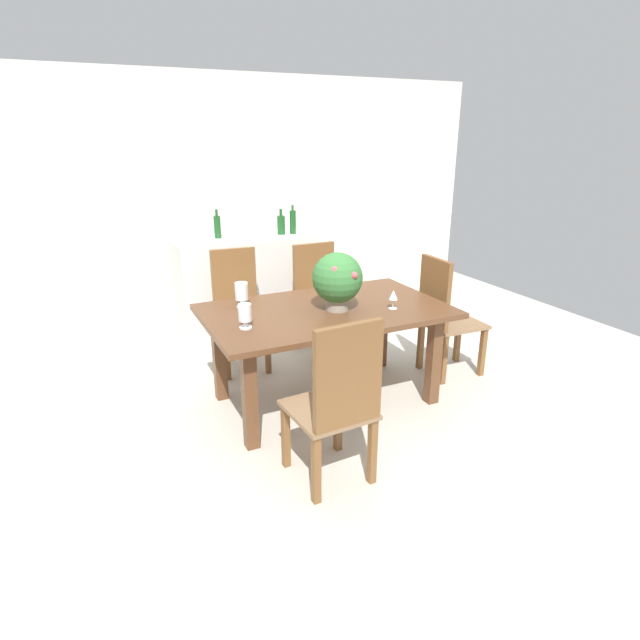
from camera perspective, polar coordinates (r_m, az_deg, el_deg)
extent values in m
plane|color=beige|center=(4.17, 0.42, -8.51)|extent=(7.04, 7.04, 0.00)
cube|color=silver|center=(6.16, -10.36, 13.13)|extent=(6.40, 0.10, 2.60)
cube|color=brown|center=(3.86, 0.64, 0.98)|extent=(1.78, 1.08, 0.04)
cube|color=brown|center=(3.44, -7.68, -8.53)|extent=(0.09, 0.09, 0.72)
cube|color=brown|center=(4.06, 12.31, -4.24)|extent=(0.09, 0.09, 0.72)
cube|color=brown|center=(4.10, -10.96, -3.91)|extent=(0.09, 0.09, 0.72)
cube|color=brown|center=(4.63, 6.70, -0.86)|extent=(0.09, 0.09, 0.72)
cube|color=brown|center=(4.45, -10.11, -3.88)|extent=(0.05, 0.05, 0.43)
cube|color=brown|center=(4.52, -5.72, -3.28)|extent=(0.05, 0.05, 0.43)
cube|color=brown|center=(4.80, -11.04, -2.13)|extent=(0.05, 0.05, 0.43)
cube|color=brown|center=(4.87, -6.96, -1.60)|extent=(0.05, 0.05, 0.43)
cube|color=olive|center=(4.58, -8.61, -0.04)|extent=(0.46, 0.49, 0.03)
cube|color=brown|center=(4.68, -9.37, 4.25)|extent=(0.39, 0.07, 0.58)
cube|color=brown|center=(4.67, 17.32, -3.36)|extent=(0.05, 0.05, 0.43)
cube|color=brown|center=(4.90, 14.80, -1.99)|extent=(0.05, 0.05, 0.43)
cube|color=brown|center=(4.43, 13.36, -4.25)|extent=(0.05, 0.05, 0.43)
cube|color=brown|center=(4.68, 10.93, -2.75)|extent=(0.05, 0.05, 0.43)
cube|color=olive|center=(4.58, 14.35, -0.42)|extent=(0.49, 0.42, 0.03)
cube|color=brown|center=(4.36, 12.42, 2.90)|extent=(0.05, 0.38, 0.58)
cube|color=brown|center=(4.68, -0.50, -2.35)|extent=(0.05, 0.05, 0.43)
cube|color=brown|center=(4.85, 3.50, -1.59)|extent=(0.05, 0.05, 0.43)
cube|color=brown|center=(5.01, -2.51, -0.83)|extent=(0.05, 0.05, 0.43)
cube|color=brown|center=(5.17, 1.29, -0.17)|extent=(0.05, 0.05, 0.43)
cube|color=olive|center=(4.85, 0.45, 1.32)|extent=(0.46, 0.48, 0.03)
cube|color=brown|center=(4.95, -0.69, 5.22)|extent=(0.42, 0.05, 0.56)
cube|color=brown|center=(3.45, 1.98, -10.91)|extent=(0.05, 0.05, 0.43)
cube|color=brown|center=(3.30, -3.76, -12.50)|extent=(0.05, 0.05, 0.43)
cube|color=brown|center=(3.17, 5.73, -14.04)|extent=(0.05, 0.05, 0.43)
cube|color=brown|center=(3.01, -0.42, -16.03)|extent=(0.05, 0.05, 0.43)
cube|color=olive|center=(3.11, 0.90, -9.76)|extent=(0.48, 0.50, 0.03)
cube|color=brown|center=(2.80, 3.11, -6.15)|extent=(0.42, 0.07, 0.59)
cylinder|color=gray|center=(3.81, 1.89, 1.88)|extent=(0.17, 0.17, 0.10)
sphere|color=#387538|center=(3.76, 1.92, 4.62)|extent=(0.37, 0.37, 0.37)
sphere|color=#C64C56|center=(3.61, 1.62, 5.48)|extent=(0.06, 0.06, 0.06)
sphere|color=#C64C56|center=(3.63, 3.74, 4.89)|extent=(0.05, 0.05, 0.05)
sphere|color=#C64C56|center=(3.74, 4.09, 3.74)|extent=(0.05, 0.05, 0.05)
cylinder|color=silver|center=(3.49, -8.13, -0.80)|extent=(0.09, 0.09, 0.01)
cylinder|color=silver|center=(3.49, -8.15, -0.39)|extent=(0.03, 0.03, 0.04)
cylinder|color=silver|center=(3.46, -8.21, 0.83)|extent=(0.09, 0.09, 0.12)
cylinder|color=silver|center=(3.92, -8.48, 1.45)|extent=(0.08, 0.08, 0.01)
cylinder|color=silver|center=(3.91, -8.51, 1.88)|extent=(0.03, 0.03, 0.05)
cylinder|color=silver|center=(3.88, -8.57, 3.13)|extent=(0.10, 0.10, 0.13)
cylinder|color=silver|center=(3.88, 7.95, 1.26)|extent=(0.06, 0.06, 0.00)
cylinder|color=silver|center=(3.87, 7.98, 1.77)|extent=(0.01, 0.01, 0.07)
cone|color=silver|center=(3.85, 8.02, 2.75)|extent=(0.07, 0.07, 0.07)
cube|color=silver|center=(5.47, -7.86, 3.88)|extent=(1.44, 0.68, 1.00)
cylinder|color=#194C1E|center=(5.43, -4.27, 10.30)|extent=(0.08, 0.08, 0.19)
cylinder|color=#194C1E|center=(5.41, -4.30, 11.64)|extent=(0.03, 0.03, 0.07)
cylinder|color=#194C1E|center=(5.45, -2.99, 10.62)|extent=(0.06, 0.06, 0.24)
cylinder|color=#194C1E|center=(5.42, -3.02, 12.15)|extent=(0.02, 0.02, 0.06)
cylinder|color=#194C1E|center=(5.31, -11.15, 9.94)|extent=(0.07, 0.07, 0.22)
cylinder|color=#194C1E|center=(5.29, -11.25, 11.43)|extent=(0.03, 0.03, 0.06)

